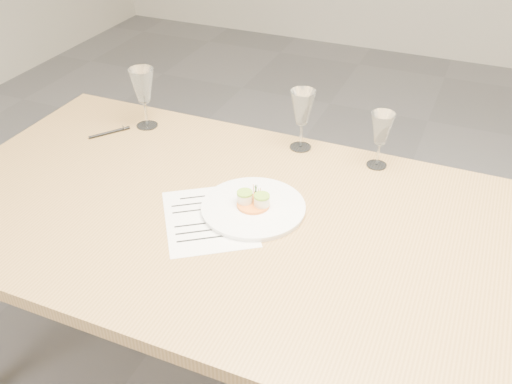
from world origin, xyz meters
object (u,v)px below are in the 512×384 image
at_px(dining_table, 333,259).
at_px(ballpoint_pen, 110,132).
at_px(wine_glass_1, 302,109).
at_px(wine_glass_0, 143,87).
at_px(dinner_plate, 253,207).
at_px(wine_glass_2, 381,130).
at_px(recipe_sheet, 209,218).

bearing_deg(dining_table, ballpoint_pen, 163.97).
bearing_deg(wine_glass_1, wine_glass_0, -173.09).
distance_m(dinner_plate, wine_glass_1, 0.41).
distance_m(dining_table, wine_glass_2, 0.46).
xyz_separation_m(dining_table, wine_glass_2, (0.01, 0.42, 0.20)).
height_order(wine_glass_1, wine_glass_2, wine_glass_1).
xyz_separation_m(dining_table, recipe_sheet, (-0.35, -0.05, 0.07)).
relative_size(wine_glass_1, wine_glass_2, 1.12).
relative_size(dining_table, ballpoint_pen, 18.95).
bearing_deg(wine_glass_1, ballpoint_pen, -165.33).
distance_m(dining_table, ballpoint_pen, 0.94).
height_order(recipe_sheet, wine_glass_2, wine_glass_2).
relative_size(recipe_sheet, wine_glass_0, 1.80).
bearing_deg(wine_glass_0, recipe_sheet, -41.85).
distance_m(dinner_plate, wine_glass_0, 0.66).
bearing_deg(wine_glass_2, ballpoint_pen, -170.25).
height_order(dining_table, wine_glass_0, wine_glass_0).
xyz_separation_m(dining_table, wine_glass_0, (-0.81, 0.36, 0.22)).
height_order(dinner_plate, ballpoint_pen, dinner_plate).
relative_size(recipe_sheet, wine_glass_1, 1.89).
relative_size(dining_table, wine_glass_0, 11.05).
bearing_deg(recipe_sheet, wine_glass_2, 16.92).
height_order(ballpoint_pen, wine_glass_1, wine_glass_1).
height_order(recipe_sheet, ballpoint_pen, ballpoint_pen).
bearing_deg(recipe_sheet, ballpoint_pen, 116.12).
xyz_separation_m(dining_table, wine_glass_1, (-0.25, 0.43, 0.21)).
relative_size(dining_table, recipe_sheet, 6.13).
relative_size(dinner_plate, ballpoint_pen, 2.36).
height_order(ballpoint_pen, wine_glass_2, wine_glass_2).
distance_m(dining_table, dinner_plate, 0.27).
xyz_separation_m(recipe_sheet, ballpoint_pen, (-0.55, 0.31, 0.00)).
relative_size(dinner_plate, recipe_sheet, 0.77).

